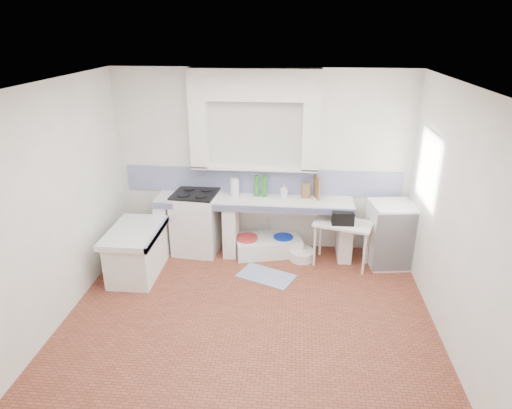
# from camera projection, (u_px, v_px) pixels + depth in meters

# --- Properties ---
(floor) EXTENTS (4.50, 4.50, 0.00)m
(floor) POSITION_uv_depth(u_px,v_px,m) (249.00, 317.00, 5.53)
(floor) COLOR brown
(floor) RESTS_ON ground
(ceiling) EXTENTS (4.50, 4.50, 0.00)m
(ceiling) POSITION_uv_depth(u_px,v_px,m) (247.00, 84.00, 4.48)
(ceiling) COLOR white
(ceiling) RESTS_ON ground
(wall_back) EXTENTS (4.50, 0.00, 4.50)m
(wall_back) POSITION_uv_depth(u_px,v_px,m) (262.00, 162.00, 6.85)
(wall_back) COLOR white
(wall_back) RESTS_ON ground
(wall_front) EXTENTS (4.50, 0.00, 4.50)m
(wall_front) POSITION_uv_depth(u_px,v_px,m) (218.00, 323.00, 3.16)
(wall_front) COLOR white
(wall_front) RESTS_ON ground
(wall_left) EXTENTS (0.00, 4.50, 4.50)m
(wall_left) POSITION_uv_depth(u_px,v_px,m) (56.00, 206.00, 5.19)
(wall_left) COLOR white
(wall_left) RESTS_ON ground
(wall_right) EXTENTS (0.00, 4.50, 4.50)m
(wall_right) POSITION_uv_depth(u_px,v_px,m) (455.00, 220.00, 4.81)
(wall_right) COLOR white
(wall_right) RESTS_ON ground
(alcove_mass) EXTENTS (1.90, 0.25, 0.45)m
(alcove_mass) POSITION_uv_depth(u_px,v_px,m) (255.00, 84.00, 6.31)
(alcove_mass) COLOR white
(alcove_mass) RESTS_ON ground
(window_frame) EXTENTS (0.35, 0.86, 1.06)m
(window_frame) POSITION_uv_depth(u_px,v_px,m) (442.00, 170.00, 5.83)
(window_frame) COLOR #351D11
(window_frame) RESTS_ON ground
(lace_valance) EXTENTS (0.01, 0.84, 0.24)m
(lace_valance) POSITION_uv_depth(u_px,v_px,m) (435.00, 141.00, 5.70)
(lace_valance) COLOR white
(lace_valance) RESTS_ON ground
(counter_slab) EXTENTS (3.00, 0.60, 0.08)m
(counter_slab) POSITION_uv_depth(u_px,v_px,m) (254.00, 202.00, 6.78)
(counter_slab) COLOR white
(counter_slab) RESTS_ON ground
(counter_lip) EXTENTS (3.00, 0.04, 0.10)m
(counter_lip) POSITION_uv_depth(u_px,v_px,m) (252.00, 209.00, 6.53)
(counter_lip) COLOR navy
(counter_lip) RESTS_ON ground
(counter_pier_left) EXTENTS (0.20, 0.55, 0.82)m
(counter_pier_left) POSITION_uv_depth(u_px,v_px,m) (166.00, 225.00, 7.07)
(counter_pier_left) COLOR white
(counter_pier_left) RESTS_ON ground
(counter_pier_mid) EXTENTS (0.20, 0.55, 0.82)m
(counter_pier_mid) POSITION_uv_depth(u_px,v_px,m) (231.00, 228.00, 6.98)
(counter_pier_mid) COLOR white
(counter_pier_mid) RESTS_ON ground
(counter_pier_right) EXTENTS (0.20, 0.55, 0.82)m
(counter_pier_right) POSITION_uv_depth(u_px,v_px,m) (345.00, 232.00, 6.83)
(counter_pier_right) COLOR white
(counter_pier_right) RESTS_ON ground
(peninsula_top) EXTENTS (0.70, 1.10, 0.08)m
(peninsula_top) POSITION_uv_depth(u_px,v_px,m) (135.00, 232.00, 6.25)
(peninsula_top) COLOR white
(peninsula_top) RESTS_ON ground
(peninsula_base) EXTENTS (0.60, 1.00, 0.62)m
(peninsula_base) POSITION_uv_depth(u_px,v_px,m) (137.00, 254.00, 6.38)
(peninsula_base) COLOR white
(peninsula_base) RESTS_ON ground
(peninsula_lip) EXTENTS (0.04, 1.10, 0.10)m
(peninsula_lip) POSITION_uv_depth(u_px,v_px,m) (158.00, 233.00, 6.23)
(peninsula_lip) COLOR navy
(peninsula_lip) RESTS_ON ground
(backsplash) EXTENTS (4.27, 0.03, 0.40)m
(backsplash) POSITION_uv_depth(u_px,v_px,m) (262.00, 181.00, 6.95)
(backsplash) COLOR navy
(backsplash) RESTS_ON ground
(stove) EXTENTS (0.73, 0.71, 0.95)m
(stove) POSITION_uv_depth(u_px,v_px,m) (197.00, 223.00, 7.00)
(stove) COLOR white
(stove) RESTS_ON ground
(sink) EXTENTS (1.11, 0.77, 0.24)m
(sink) POSITION_uv_depth(u_px,v_px,m) (268.00, 246.00, 7.04)
(sink) COLOR white
(sink) RESTS_ON ground
(side_table) EXTENTS (0.92, 0.67, 0.04)m
(side_table) POSITION_uv_depth(u_px,v_px,m) (342.00, 244.00, 6.62)
(side_table) COLOR white
(side_table) RESTS_ON ground
(fridge) EXTENTS (0.70, 0.70, 0.95)m
(fridge) POSITION_uv_depth(u_px,v_px,m) (391.00, 234.00, 6.62)
(fridge) COLOR white
(fridge) RESTS_ON ground
(bucket_red) EXTENTS (0.35, 0.35, 0.31)m
(bucket_red) POSITION_uv_depth(u_px,v_px,m) (247.00, 246.00, 6.97)
(bucket_red) COLOR #BA2F31
(bucket_red) RESTS_ON ground
(bucket_orange) EXTENTS (0.37, 0.37, 0.26)m
(bucket_orange) POSITION_uv_depth(u_px,v_px,m) (273.00, 248.00, 6.94)
(bucket_orange) COLOR #D86704
(bucket_orange) RESTS_ON ground
(bucket_blue) EXTENTS (0.33, 0.33, 0.29)m
(bucket_blue) POSITION_uv_depth(u_px,v_px,m) (283.00, 245.00, 7.03)
(bucket_blue) COLOR #072AC2
(bucket_blue) RESTS_ON ground
(basin_white) EXTENTS (0.49, 0.49, 0.15)m
(basin_white) POSITION_uv_depth(u_px,v_px,m) (302.00, 255.00, 6.86)
(basin_white) COLOR white
(basin_white) RESTS_ON ground
(water_bottle_a) EXTENTS (0.10, 0.10, 0.32)m
(water_bottle_a) POSITION_uv_depth(u_px,v_px,m) (261.00, 239.00, 7.18)
(water_bottle_a) COLOR silver
(water_bottle_a) RESTS_ON ground
(water_bottle_b) EXTENTS (0.10, 0.10, 0.27)m
(water_bottle_b) POSITION_uv_depth(u_px,v_px,m) (273.00, 241.00, 7.17)
(water_bottle_b) COLOR silver
(water_bottle_b) RESTS_ON ground
(black_bag) EXTENTS (0.31, 0.18, 0.20)m
(black_bag) POSITION_uv_depth(u_px,v_px,m) (343.00, 218.00, 6.41)
(black_bag) COLOR black
(black_bag) RESTS_ON side_table
(green_bottle_a) EXTENTS (0.09, 0.09, 0.33)m
(green_bottle_a) POSITION_uv_depth(u_px,v_px,m) (257.00, 186.00, 6.84)
(green_bottle_a) COLOR #288025
(green_bottle_a) RESTS_ON counter_slab
(green_bottle_b) EXTENTS (0.09, 0.09, 0.33)m
(green_bottle_b) POSITION_uv_depth(u_px,v_px,m) (264.00, 187.00, 6.81)
(green_bottle_b) COLOR #288025
(green_bottle_b) RESTS_ON counter_slab
(knife_block) EXTENTS (0.13, 0.11, 0.23)m
(knife_block) POSITION_uv_depth(u_px,v_px,m) (305.00, 191.00, 6.80)
(knife_block) COLOR olive
(knife_block) RESTS_ON counter_slab
(cutting_board) EXTENTS (0.10, 0.24, 0.34)m
(cutting_board) POSITION_uv_depth(u_px,v_px,m) (317.00, 187.00, 6.76)
(cutting_board) COLOR olive
(cutting_board) RESTS_ON counter_slab
(paper_towel) EXTENTS (0.17, 0.17, 0.27)m
(paper_towel) POSITION_uv_depth(u_px,v_px,m) (235.00, 187.00, 6.88)
(paper_towel) COLOR white
(paper_towel) RESTS_ON counter_slab
(soap_bottle) EXTENTS (0.12, 0.12, 0.21)m
(soap_bottle) POSITION_uv_depth(u_px,v_px,m) (284.00, 190.00, 6.82)
(soap_bottle) COLOR white
(soap_bottle) RESTS_ON counter_slab
(rug) EXTENTS (0.89, 0.72, 0.01)m
(rug) POSITION_uv_depth(u_px,v_px,m) (266.00, 276.00, 6.42)
(rug) COLOR #445596
(rug) RESTS_ON ground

